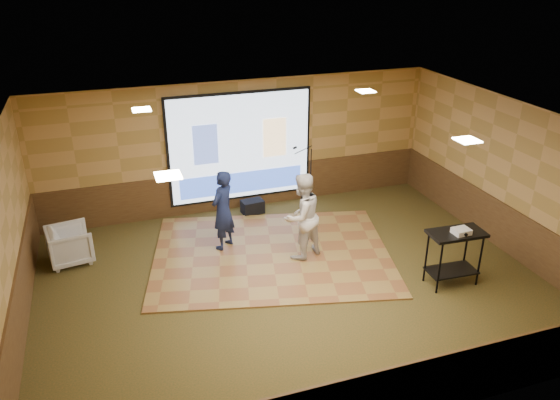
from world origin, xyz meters
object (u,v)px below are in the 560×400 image
object	(u,v)px
duffel_bag	(252,207)
player_left	(223,210)
projector_screen	(241,148)
mic_stand	(308,184)
banquet_chair	(70,245)
dance_floor	(272,254)
projector	(461,231)
player_right	(302,216)
av_table	(455,247)

from	to	relation	value
duffel_bag	player_left	bearing A→B (deg)	-125.33
projector_screen	mic_stand	size ratio (longest dim) A/B	2.26
mic_stand	banquet_chair	size ratio (longest dim) A/B	1.84
dance_floor	duffel_bag	bearing A→B (deg)	85.06
dance_floor	projector	size ratio (longest dim) A/B	16.06
dance_floor	player_right	size ratio (longest dim) A/B	2.68
player_right	mic_stand	world-z (taller)	player_right
projector_screen	dance_floor	distance (m)	2.76
player_left	projector	distance (m)	4.49
projector_screen	banquet_chair	world-z (taller)	projector_screen
dance_floor	duffel_bag	world-z (taller)	duffel_bag
projector_screen	mic_stand	world-z (taller)	projector_screen
projector_screen	dance_floor	bearing A→B (deg)	-90.63
av_table	mic_stand	size ratio (longest dim) A/B	0.71
dance_floor	duffel_bag	xyz separation A→B (m)	(0.17, 1.98, 0.14)
player_left	duffel_bag	size ratio (longest dim) A/B	3.33
projector_screen	player_left	size ratio (longest dim) A/B	2.02
dance_floor	av_table	distance (m)	3.49
player_left	projector	bearing A→B (deg)	102.44
player_left	banquet_chair	bearing A→B (deg)	-50.12
player_right	projector	bearing A→B (deg)	119.75
player_right	banquet_chair	world-z (taller)	player_right
mic_stand	duffel_bag	distance (m)	1.47
dance_floor	projector	distance (m)	3.64
banquet_chair	mic_stand	bearing A→B (deg)	-87.92
av_table	player_left	bearing A→B (deg)	144.48
mic_stand	av_table	bearing A→B (deg)	-51.38
player_left	projector	world-z (taller)	player_left
player_right	av_table	bearing A→B (deg)	120.60
duffel_bag	av_table	bearing A→B (deg)	-56.87
player_right	projector	size ratio (longest dim) A/B	5.99
av_table	banquet_chair	xyz separation A→B (m)	(-6.53, 3.01, -0.38)
av_table	projector_screen	bearing A→B (deg)	122.26
projector_screen	av_table	world-z (taller)	projector_screen
player_left	duffel_bag	bearing A→B (deg)	-166.79
dance_floor	projector	bearing A→B (deg)	-36.57
dance_floor	player_right	distance (m)	1.06
mic_stand	banquet_chair	bearing A→B (deg)	-145.96
av_table	banquet_chair	bearing A→B (deg)	155.22
av_table	projector	world-z (taller)	projector
projector	duffel_bag	world-z (taller)	projector
player_right	banquet_chair	bearing A→B (deg)	-38.62
player_right	banquet_chair	xyz separation A→B (m)	(-4.28, 1.29, -0.54)
duffel_bag	banquet_chair	bearing A→B (deg)	-166.22
mic_stand	duffel_bag	xyz separation A→B (m)	(-1.42, -0.12, -0.34)
player_left	mic_stand	bearing A→B (deg)	170.82
player_right	duffel_bag	bearing A→B (deg)	-103.07
banquet_chair	duffel_bag	bearing A→B (deg)	-85.58
player_left	duffel_bag	distance (m)	1.87
player_left	mic_stand	world-z (taller)	player_left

